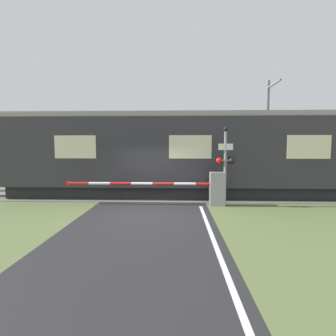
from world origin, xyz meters
The scene contains 6 objects.
ground_plane centered at (0.00, 0.00, 0.00)m, with size 80.00×80.00×0.00m, color #5B6B3D.
track_bed centered at (0.00, 3.31, 0.02)m, with size 36.00×3.20×0.13m.
train centered at (1.64, 3.31, 2.03)m, with size 18.31×2.73×3.98m.
crossing_barrier centered at (2.19, 1.29, 0.73)m, with size 6.61×0.44×1.38m.
signal_post centered at (3.01, 1.13, 1.82)m, with size 0.81×0.26×3.20m.
catenary_pole centered at (6.15, 5.70, 3.20)m, with size 0.20×1.90×6.10m.
Camera 1 is at (1.09, -9.40, 2.43)m, focal length 28.00 mm.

